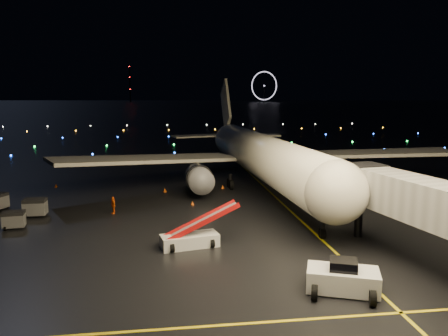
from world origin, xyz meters
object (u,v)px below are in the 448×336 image
(belt_loader, at_px, (189,227))
(baggage_cart_0, at_px, (14,220))
(pushback_tug, at_px, (343,276))
(baggage_cart_1, at_px, (35,208))
(airliner, at_px, (255,130))
(crew_c, at_px, (113,205))

(belt_loader, relative_size, baggage_cart_0, 3.61)
(pushback_tug, bearing_deg, baggage_cart_1, 160.27)
(belt_loader, distance_m, baggage_cart_1, 19.04)
(airliner, relative_size, crew_c, 29.15)
(pushback_tug, relative_size, belt_loader, 0.65)
(baggage_cart_0, distance_m, baggage_cart_1, 4.14)
(baggage_cart_0, bearing_deg, airliner, 25.15)
(pushback_tug, xyz_separation_m, baggage_cart_0, (-25.33, 16.90, -0.25))
(baggage_cart_1, bearing_deg, crew_c, -0.06)
(airliner, bearing_deg, baggage_cart_0, -150.89)
(crew_c, xyz_separation_m, baggage_cart_1, (-7.88, 0.00, 0.00))
(pushback_tug, height_order, belt_loader, belt_loader)
(airliner, relative_size, baggage_cart_1, 24.65)
(airliner, height_order, crew_c, airliner)
(baggage_cart_1, bearing_deg, pushback_tug, -40.54)
(baggage_cart_0, height_order, baggage_cart_1, baggage_cart_1)
(airliner, relative_size, belt_loader, 7.79)
(pushback_tug, bearing_deg, belt_loader, 154.37)
(belt_loader, xyz_separation_m, baggage_cart_0, (-16.11, 7.22, -0.86))
(airliner, distance_m, crew_c, 22.86)
(pushback_tug, distance_m, baggage_cart_1, 32.27)
(airliner, height_order, pushback_tug, airliner)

